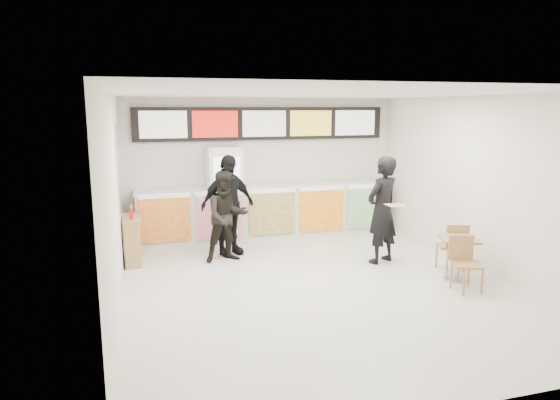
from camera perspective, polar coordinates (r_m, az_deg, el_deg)
name	(u,v)px	position (r m, az deg, el deg)	size (l,w,h in m)	color
floor	(317,285)	(8.12, 4.30, -9.63)	(7.00, 7.00, 0.00)	beige
ceiling	(320,93)	(7.62, 4.62, 12.05)	(7.00, 7.00, 0.00)	white
wall_back	(263,167)	(11.04, -1.96, 3.81)	(6.00, 6.00, 0.00)	silver
wall_left	(115,203)	(7.25, -18.34, -0.30)	(7.00, 7.00, 0.00)	silver
wall_right	(483,184)	(9.22, 22.20, 1.68)	(7.00, 7.00, 0.00)	silver
service_counter	(268,212)	(10.80, -1.40, -1.33)	(5.56, 0.77, 1.14)	silver
menu_board	(264,124)	(10.88, -1.88, 8.73)	(5.50, 0.14, 0.70)	black
drinks_fridge	(225,194)	(10.54, -6.35, 0.68)	(0.70, 0.67, 2.00)	white
mirror_panel	(119,165)	(9.64, -17.89, 3.81)	(0.01, 2.00, 1.50)	#B2B7BF
customer_main	(382,210)	(9.17, 11.60, -1.13)	(0.71, 0.47, 1.95)	black
customer_left	(227,216)	(9.14, -6.12, -1.89)	(0.81, 0.63, 1.68)	black
customer_mid	(228,205)	(9.52, -5.98, -0.61)	(1.13, 0.47, 1.93)	black
pizza_slice	(395,205)	(8.74, 13.01, -0.53)	(0.36, 0.36, 0.02)	beige
cafe_table	(459,251)	(8.67, 19.74, -5.49)	(0.90, 1.49, 0.84)	tan
condiment_ledge	(133,240)	(9.42, -16.48, -4.38)	(0.31, 0.77, 1.03)	tan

